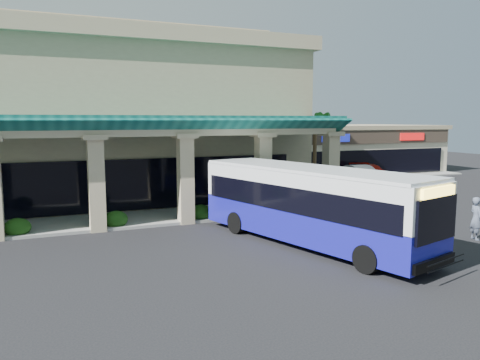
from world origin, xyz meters
name	(u,v)px	position (x,y,z in m)	size (l,w,h in m)	color
ground	(283,241)	(0.00, 0.00, 0.00)	(110.00, 110.00, 0.00)	black
main_building	(70,117)	(-8.00, 16.00, 5.67)	(30.80, 14.80, 11.35)	tan
arcade	(83,171)	(-8.00, 6.80, 2.85)	(30.00, 6.20, 5.70)	#0D524C
strip_mall	(326,148)	(18.00, 24.00, 2.45)	(22.50, 12.50, 4.90)	beige
palm_0	(315,149)	(8.50, 11.00, 3.30)	(2.40, 2.40, 6.60)	#175817
palm_1	(305,152)	(9.50, 14.00, 2.90)	(2.40, 2.40, 5.80)	#175817
broadleaf_tree	(256,155)	(7.50, 19.00, 2.41)	(2.60, 2.60, 4.81)	#14370C
transit_bus	(309,206)	(0.76, -1.00, 1.70)	(2.84, 12.20, 3.41)	#1617A0
pedestrian	(476,218)	(8.21, -3.26, 0.99)	(0.72, 0.47, 1.97)	#515B6F
car_silver	(322,176)	(11.13, 14.07, 0.86)	(2.03, 5.05, 1.72)	#0C1950
car_white	(362,175)	(15.04, 13.95, 0.81)	(1.72, 4.92, 1.62)	silver
car_red	(370,174)	(16.49, 14.65, 0.79)	(2.21, 5.44, 1.58)	#900C02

